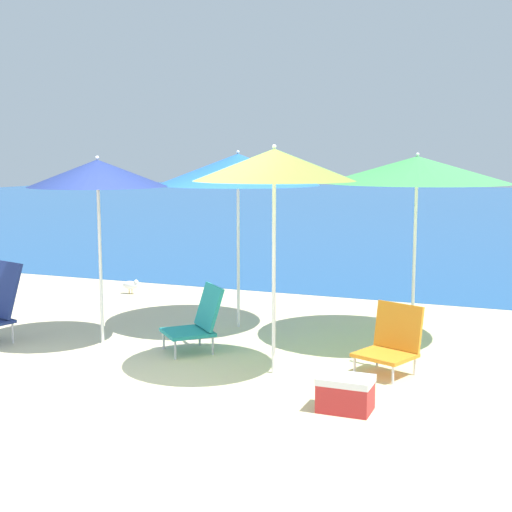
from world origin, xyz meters
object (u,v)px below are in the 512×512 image
object	(u,v)px
beach_chair_orange	(392,341)
cooler_box	(345,393)
beach_umbrella_blue	(238,170)
beach_umbrella_navy	(98,173)
seagull	(131,285)
beach_umbrella_lime	(274,165)
beach_umbrella_green	(417,170)
beach_chair_teal	(198,320)

from	to	relation	value
beach_chair_orange	cooler_box	world-z (taller)	beach_chair_orange
beach_umbrella_blue	beach_umbrella_navy	size ratio (longest dim) A/B	1.03
beach_umbrella_navy	seagull	bearing A→B (deg)	115.46
beach_umbrella_lime	beach_chair_orange	distance (m)	2.04
beach_chair_orange	beach_umbrella_blue	bearing A→B (deg)	172.32
beach_umbrella_blue	beach_chair_orange	world-z (taller)	beach_umbrella_blue
beach_chair_orange	cooler_box	size ratio (longest dim) A/B	1.50
beach_umbrella_green	beach_chair_orange	world-z (taller)	beach_umbrella_green
cooler_box	seagull	world-z (taller)	cooler_box
beach_chair_orange	beach_umbrella_navy	bearing A→B (deg)	-156.70
beach_umbrella_lime	cooler_box	bearing A→B (deg)	-39.41
beach_chair_teal	seagull	bearing A→B (deg)	178.06
beach_umbrella_navy	beach_chair_teal	world-z (taller)	beach_umbrella_navy
beach_umbrella_green	beach_umbrella_lime	bearing A→B (deg)	-121.32
beach_umbrella_blue	beach_umbrella_green	distance (m)	2.11
beach_umbrella_navy	seagull	distance (m)	3.38
beach_chair_teal	seagull	distance (m)	3.46
beach_umbrella_blue	beach_umbrella_lime	xyz separation A→B (m)	(1.07, -1.62, 0.08)
beach_chair_orange	cooler_box	bearing A→B (deg)	-75.48
beach_umbrella_blue	seagull	xyz separation A→B (m)	(-2.35, 1.31, -1.79)
beach_umbrella_lime	beach_chair_teal	distance (m)	2.01
cooler_box	beach_chair_teal	bearing A→B (deg)	148.62
beach_umbrella_lime	beach_chair_orange	world-z (taller)	beach_umbrella_lime
beach_chair_teal	cooler_box	distance (m)	2.29
beach_umbrella_green	beach_chair_teal	distance (m)	2.91
beach_umbrella_green	beach_chair_teal	world-z (taller)	beach_umbrella_green
cooler_box	seagull	distance (m)	5.69
beach_umbrella_navy	beach_chair_orange	bearing A→B (deg)	1.96
beach_umbrella_navy	beach_umbrella_green	bearing A→B (deg)	23.22
beach_umbrella_green	cooler_box	world-z (taller)	beach_umbrella_green
beach_umbrella_blue	beach_umbrella_green	world-z (taller)	beach_umbrella_blue
seagull	beach_umbrella_lime	bearing A→B (deg)	-40.63
beach_chair_orange	cooler_box	distance (m)	1.21
cooler_box	beach_umbrella_lime	bearing A→B (deg)	140.59
beach_umbrella_lime	beach_chair_teal	size ratio (longest dim) A/B	2.90
cooler_box	seagull	bearing A→B (deg)	139.62
beach_umbrella_lime	beach_chair_orange	size ratio (longest dim) A/B	3.30
beach_umbrella_green	beach_umbrella_lime	world-z (taller)	beach_umbrella_lime
beach_umbrella_blue	beach_umbrella_lime	bearing A→B (deg)	-56.64
beach_chair_orange	beach_umbrella_lime	bearing A→B (deg)	-135.95
beach_umbrella_lime	cooler_box	world-z (taller)	beach_umbrella_lime
cooler_box	beach_umbrella_blue	bearing A→B (deg)	129.87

